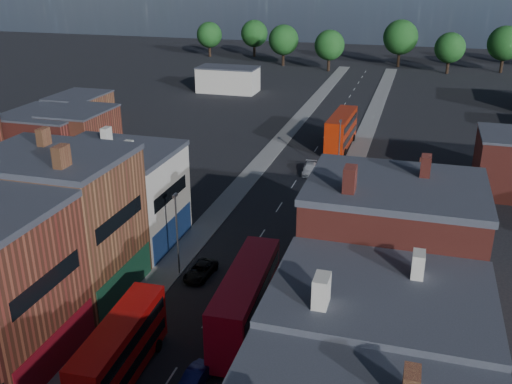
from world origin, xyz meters
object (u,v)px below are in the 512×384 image
Objects in this scene: bus_0 at (121,349)px; car_2 at (200,271)px; bus_1 at (246,300)px; bus_2 at (341,130)px; car_3 at (310,169)px; car_1 at (194,379)px.

bus_0 reaches higher than car_2.
bus_1 is at bearing 46.68° from bus_0.
bus_2 is 13.72m from car_3.
bus_2 is at bearing 85.59° from car_2.
bus_2 is 58.02m from car_1.
bus_2 is at bearing 80.80° from bus_0.
bus_2 is 44.46m from car_2.
car_2 is (-6.61, 6.96, -2.26)m from bus_1.
bus_2 is 2.89× the size of car_2.
car_3 reaches higher than car_1.
bus_0 reaches higher than car_3.
bus_1 reaches higher than bus_0.
bus_2 is 2.75× the size of car_3.
bus_1 is at bearing 85.22° from car_1.
car_1 is 0.85× the size of car_2.
bus_0 is at bearing -133.16° from bus_1.
car_3 is at bearing 98.44° from car_1.
car_2 is at bearing -96.26° from bus_2.
car_2 is 0.95× the size of car_3.
bus_2 is (6.66, 58.63, 0.45)m from bus_0.
bus_0 is 2.90× the size of car_1.
bus_0 is at bearing -164.99° from car_1.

